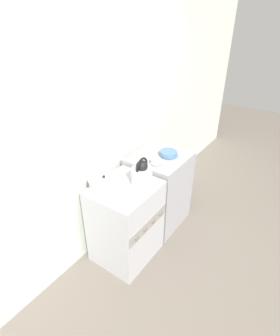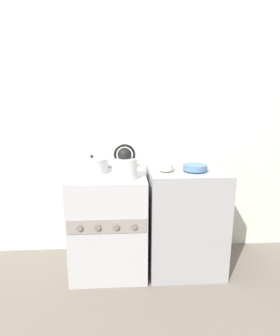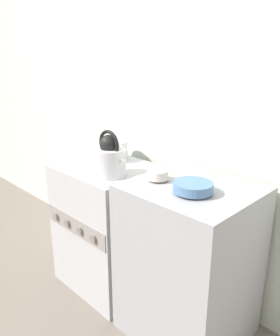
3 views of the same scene
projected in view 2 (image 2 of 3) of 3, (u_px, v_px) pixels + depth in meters
The scene contains 8 objects.
ground_plane at pixel (109, 288), 2.06m from camera, with size 12.00×12.00×0.00m, color #70665B.
wall_back at pixel (109, 123), 2.41m from camera, with size 7.00×0.06×2.50m.
stove at pixel (109, 224), 2.22m from camera, with size 0.62×0.56×0.84m.
counter at pixel (184, 219), 2.28m from camera, with size 0.62×0.58×0.88m.
kettle at pixel (125, 165), 2.02m from camera, with size 0.24×0.20×0.27m.
cooking_pot at pixel (92, 165), 2.22m from camera, with size 0.28×0.28×0.15m.
enamel_bowl at pixel (195, 168), 2.10m from camera, with size 0.19×0.19×0.05m.
small_ceramic_bowl at pixel (166, 167), 2.10m from camera, with size 0.11×0.11×0.06m.
Camera 2 is at (0.14, -1.81, 1.38)m, focal length 28.00 mm.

